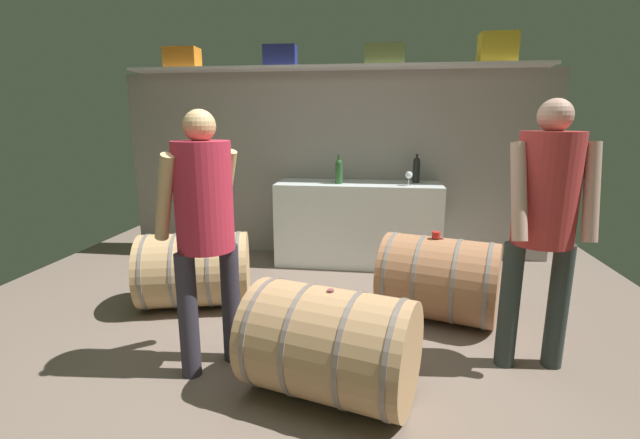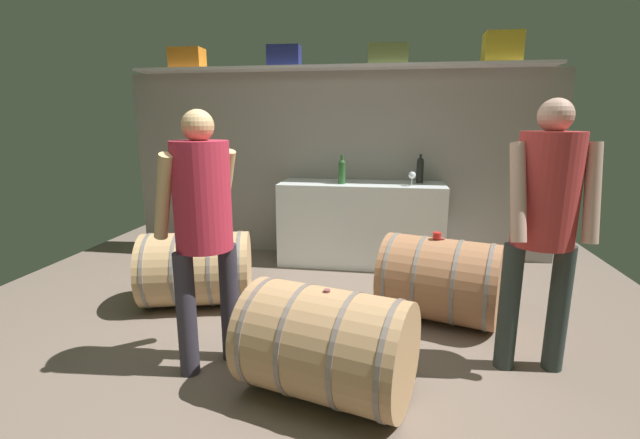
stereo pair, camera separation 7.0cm
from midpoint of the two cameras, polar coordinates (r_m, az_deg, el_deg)
The scene contains 17 objects.
ground_plane at distance 3.50m, azimuth -1.38°, elevation -13.46°, with size 6.01×8.29×0.02m, color #746357.
back_wall_panel at distance 5.06m, azimuth 2.55°, elevation 7.01°, with size 4.81×0.10×2.06m, color gray.
high_shelf_board at distance 4.91m, azimuth 2.46°, elevation 19.09°, with size 4.42×0.40×0.03m, color silver.
toolcase_orange at distance 5.38m, azimuth -16.49°, elevation 19.40°, with size 0.36×0.23×0.22m, color orange.
toolcase_navy at distance 5.02m, azimuth -4.27°, elevation 20.38°, with size 0.35×0.20×0.22m, color navy.
toolcase_olive at distance 4.89m, azimuth 9.21°, elevation 20.35°, with size 0.40×0.28×0.20m, color olive.
toolcase_yellow at distance 5.01m, azimuth 23.00°, elevation 19.87°, with size 0.36×0.25×0.29m, color yellow.
work_cabinet at distance 4.78m, azimuth 5.77°, elevation -0.53°, with size 1.74×0.59×0.89m, color white.
wine_bottle_dark at distance 4.79m, azimuth 13.27°, elevation 6.33°, with size 0.08×0.08×0.30m.
wine_bottle_green at distance 4.61m, azimuth 3.30°, elevation 6.33°, with size 0.08×0.08×0.30m.
wine_glass at distance 4.55m, azimuth 12.31°, elevation 5.57°, with size 0.07×0.07×0.15m.
wine_barrel_near at distance 3.58m, azimuth 15.85°, elevation -7.51°, with size 1.01×0.87×0.66m.
wine_barrel_far at distance 3.86m, azimuth -15.23°, elevation -6.20°, with size 1.01×0.82×0.63m.
wine_barrel_flank at distance 2.54m, azimuth 1.69°, elevation -15.89°, with size 1.05×0.85×0.64m.
tasting_cup at distance 3.47m, azimuth 15.52°, elevation -2.02°, with size 0.06×0.06×0.05m, color red.
winemaker_pouring at distance 2.90m, azimuth 27.84°, elevation 1.01°, with size 0.50×0.42×1.66m.
visitor_tasting at distance 2.70m, azimuth -14.28°, elevation 0.50°, with size 0.51×0.53×1.60m.
Camera 2 is at (0.62, -2.45, 1.54)m, focal length 24.63 mm.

